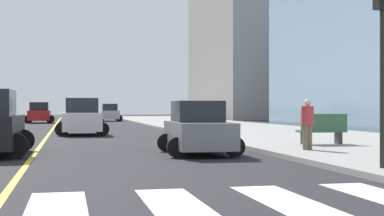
# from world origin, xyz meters

# --- Properties ---
(sidewalk_kerb_east) EXTENTS (10.00, 120.00, 0.15)m
(sidewalk_kerb_east) POSITION_xyz_m (12.20, 20.00, 0.07)
(sidewalk_kerb_east) COLOR gray
(sidewalk_kerb_east) RESTS_ON ground
(lane_divider_paint) EXTENTS (0.16, 80.00, 0.01)m
(lane_divider_paint) POSITION_xyz_m (0.00, 40.00, 0.01)
(lane_divider_paint) COLOR yellow
(lane_divider_paint) RESTS_ON ground
(parking_garage_concrete) EXTENTS (18.00, 24.00, 28.03)m
(parking_garage_concrete) POSITION_xyz_m (28.04, 68.26, 14.01)
(parking_garage_concrete) COLOR gray
(parking_garage_concrete) RESTS_ON ground
(car_white_nearest) EXTENTS (2.84, 4.51, 2.01)m
(car_white_nearest) POSITION_xyz_m (1.79, 27.11, 0.94)
(car_white_nearest) COLOR silver
(car_white_nearest) RESTS_ON ground
(car_silver_second) EXTENTS (2.66, 4.22, 1.87)m
(car_silver_second) POSITION_xyz_m (5.43, 57.20, 0.88)
(car_silver_second) COLOR #B7B7BC
(car_silver_second) RESTS_ON ground
(car_gray_fourth) EXTENTS (2.49, 3.90, 1.72)m
(car_gray_fourth) POSITION_xyz_m (5.17, 13.52, 0.80)
(car_gray_fourth) COLOR slate
(car_gray_fourth) RESTS_ON ground
(car_red_fifth) EXTENTS (2.77, 4.43, 1.98)m
(car_red_fifth) POSITION_xyz_m (-1.64, 51.46, 0.92)
(car_red_fifth) COLOR red
(car_red_fifth) RESTS_ON ground
(traffic_light_near_corner) EXTENTS (0.36, 0.41, 4.56)m
(traffic_light_near_corner) POSITION_xyz_m (7.99, 7.21, 3.37)
(traffic_light_near_corner) COLOR black
(traffic_light_near_corner) RESTS_ON sidewalk_kerb_east
(park_bench) EXTENTS (1.81, 0.59, 1.12)m
(park_bench) POSITION_xyz_m (10.19, 14.96, 0.69)
(park_bench) COLOR #33603D
(park_bench) RESTS_ON sidewalk_kerb_east
(pedestrian_waiting_east) EXTENTS (0.40, 0.40, 1.62)m
(pedestrian_waiting_east) POSITION_xyz_m (8.57, 12.64, 1.04)
(pedestrian_waiting_east) COLOR brown
(pedestrian_waiting_east) RESTS_ON sidewalk_kerb_east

